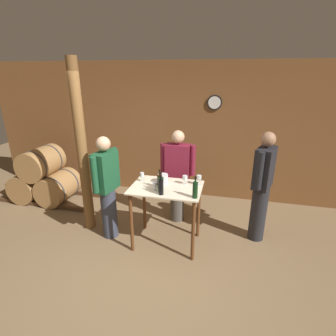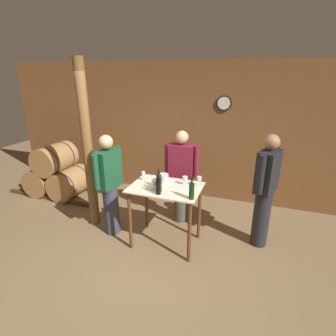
# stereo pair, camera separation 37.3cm
# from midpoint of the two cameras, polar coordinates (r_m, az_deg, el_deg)

# --- Properties ---
(ground_plane) EXTENTS (14.00, 14.00, 0.00)m
(ground_plane) POSITION_cam_midpoint_polar(r_m,az_deg,el_deg) (3.80, -9.31, -21.05)
(ground_plane) COLOR brown
(back_wall) EXTENTS (8.40, 0.08, 2.70)m
(back_wall) POSITION_cam_midpoint_polar(r_m,az_deg,el_deg) (5.35, 0.11, 7.96)
(back_wall) COLOR brown
(back_wall) RESTS_ON ground_plane
(barrel_rack) EXTENTS (2.06, 0.79, 1.10)m
(barrel_rack) POSITION_cam_midpoint_polar(r_m,az_deg,el_deg) (5.95, -27.02, -2.10)
(barrel_rack) COLOR #4C331E
(barrel_rack) RESTS_ON ground_plane
(tasting_table) EXTENTS (1.01, 0.70, 0.95)m
(tasting_table) POSITION_cam_midpoint_polar(r_m,az_deg,el_deg) (3.82, -3.17, -6.86)
(tasting_table) COLOR beige
(tasting_table) RESTS_ON ground_plane
(wooden_post) EXTENTS (0.16, 0.16, 2.70)m
(wooden_post) POSITION_cam_midpoint_polar(r_m,az_deg,el_deg) (4.28, -20.61, 3.49)
(wooden_post) COLOR brown
(wooden_post) RESTS_ON ground_plane
(wine_bottle_far_left) EXTENTS (0.07, 0.07, 0.27)m
(wine_bottle_far_left) POSITION_cam_midpoint_polar(r_m,az_deg,el_deg) (3.67, -4.74, -2.92)
(wine_bottle_far_left) COLOR black
(wine_bottle_far_left) RESTS_ON tasting_table
(wine_bottle_left) EXTENTS (0.08, 0.08, 0.27)m
(wine_bottle_left) POSITION_cam_midpoint_polar(r_m,az_deg,el_deg) (3.56, -4.59, -3.60)
(wine_bottle_left) COLOR black
(wine_bottle_left) RESTS_ON tasting_table
(wine_bottle_center) EXTENTS (0.07, 0.07, 0.29)m
(wine_bottle_center) POSITION_cam_midpoint_polar(r_m,az_deg,el_deg) (3.48, -4.62, -4.10)
(wine_bottle_center) COLOR black
(wine_bottle_center) RESTS_ON tasting_table
(wine_bottle_right) EXTENTS (0.07, 0.07, 0.29)m
(wine_bottle_right) POSITION_cam_midpoint_polar(r_m,az_deg,el_deg) (3.37, 2.78, -4.76)
(wine_bottle_right) COLOR black
(wine_bottle_right) RESTS_ON tasting_table
(wine_glass_near_left) EXTENTS (0.06, 0.06, 0.14)m
(wine_glass_near_left) POSITION_cam_midpoint_polar(r_m,az_deg,el_deg) (3.92, -8.37, -1.62)
(wine_glass_near_left) COLOR silver
(wine_glass_near_left) RESTS_ON tasting_table
(wine_glass_near_center) EXTENTS (0.07, 0.07, 0.12)m
(wine_glass_near_center) POSITION_cam_midpoint_polar(r_m,az_deg,el_deg) (3.62, -5.83, -3.58)
(wine_glass_near_center) COLOR silver
(wine_glass_near_center) RESTS_ON tasting_table
(wine_glass_near_right) EXTENTS (0.07, 0.07, 0.13)m
(wine_glass_near_right) POSITION_cam_midpoint_polar(r_m,az_deg,el_deg) (3.79, 0.92, -2.26)
(wine_glass_near_right) COLOR silver
(wine_glass_near_right) RESTS_ON tasting_table
(wine_glass_far_side) EXTENTS (0.07, 0.07, 0.15)m
(wine_glass_far_side) POSITION_cam_midpoint_polar(r_m,az_deg,el_deg) (3.76, 3.99, -2.17)
(wine_glass_far_side) COLOR silver
(wine_glass_far_side) RESTS_ON tasting_table
(ice_bucket) EXTENTS (0.15, 0.15, 0.13)m
(ice_bucket) POSITION_cam_midpoint_polar(r_m,az_deg,el_deg) (3.85, -3.87, -2.35)
(ice_bucket) COLOR silver
(ice_bucket) RESTS_ON tasting_table
(person_host) EXTENTS (0.34, 0.56, 1.72)m
(person_host) POSITION_cam_midpoint_polar(r_m,az_deg,el_deg) (4.05, 17.33, -3.70)
(person_host) COLOR #232328
(person_host) RESTS_ON ground_plane
(person_visitor_with_scarf) EXTENTS (0.59, 0.24, 1.61)m
(person_visitor_with_scarf) POSITION_cam_midpoint_polar(r_m,az_deg,el_deg) (4.41, -0.33, -1.58)
(person_visitor_with_scarf) COLOR #4C4742
(person_visitor_with_scarf) RESTS_ON ground_plane
(person_visitor_bearded) EXTENTS (0.29, 0.58, 1.63)m
(person_visitor_bearded) POSITION_cam_midpoint_polar(r_m,az_deg,el_deg) (4.11, -15.73, -3.94)
(person_visitor_bearded) COLOR #333847
(person_visitor_bearded) RESTS_ON ground_plane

